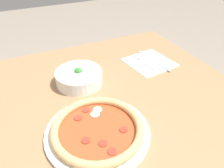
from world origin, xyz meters
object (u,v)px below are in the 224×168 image
at_px(pizza, 97,130).
at_px(bowl, 79,76).
at_px(knife, 155,61).
at_px(fork, 144,63).

relative_size(pizza, bowl, 1.70).
distance_m(pizza, knife, 0.51).
relative_size(pizza, knife, 1.44).
distance_m(bowl, fork, 0.33).
bearing_deg(knife, fork, 75.71).
bearing_deg(bowl, fork, 3.59).
bearing_deg(pizza, bowl, 83.40).
relative_size(bowl, knife, 0.85).
height_order(bowl, fork, bowl).
distance_m(bowl, knife, 0.38).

